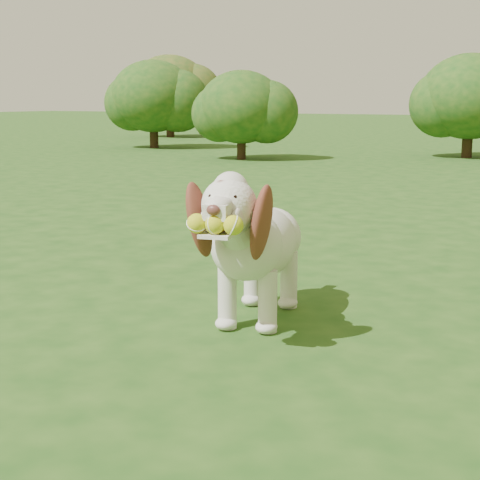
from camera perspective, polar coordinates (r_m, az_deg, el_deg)
The scene contains 6 objects.
ground at distance 2.91m, azimuth 8.97°, elevation -7.82°, with size 80.00×80.00×0.00m, color #1B4513.
dog at distance 3.03m, azimuth 1.13°, elevation 0.02°, with size 0.49×1.02×0.67m.
shrub_a at distance 11.41m, azimuth 0.11°, elevation 10.27°, with size 1.31×1.31×1.36m.
shrub_b at distance 12.28m, azimuth 17.40°, elevation 10.57°, with size 1.57×1.57×1.63m.
shrub_g at distance 18.23m, azimuth -5.48°, elevation 11.60°, with size 1.90×1.90×1.97m.
shrub_e at distance 14.20m, azimuth -6.75°, elevation 11.01°, with size 1.59×1.59×1.65m.
Camera 1 is at (0.96, -2.58, 0.93)m, focal length 55.00 mm.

